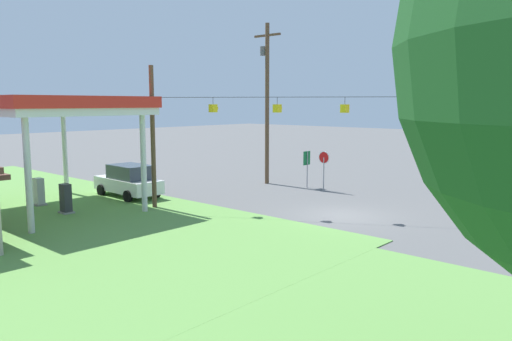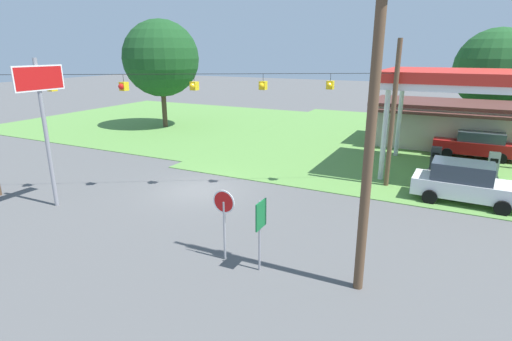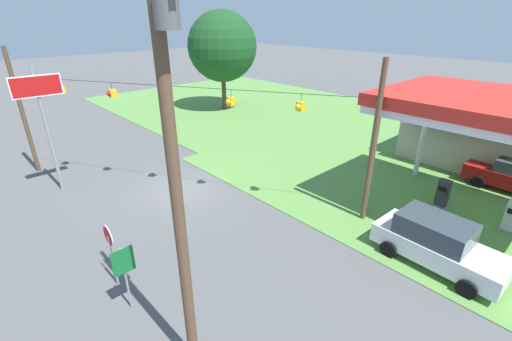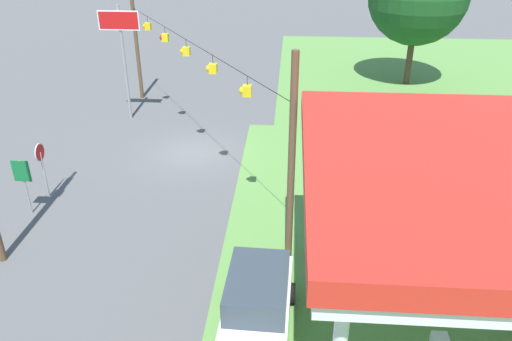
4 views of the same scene
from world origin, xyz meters
The scene contains 10 objects.
ground_plane centered at (0.00, 0.00, 0.00)m, with size 160.00×160.00×0.00m, color #565656.
gas_station_canopy centered at (12.00, 8.85, 5.31)m, with size 9.45×7.19×5.83m.
fuel_pump_near centered at (10.54, 8.85, 0.72)m, with size 0.71×0.56×1.51m.
fuel_pump_far centered at (13.47, 8.85, 0.72)m, with size 0.71×0.56×1.51m.
car_at_pumps_front centered at (12.05, 4.14, 0.98)m, with size 4.76×2.23×1.93m.
stop_sign_roadside centered at (4.80, -5.43, 1.81)m, with size 0.80×0.08×2.50m.
stop_sign_overhead centered at (-4.63, -4.65, 4.70)m, with size 0.22×2.31×6.57m.
route_sign centered at (6.20, -5.55, 1.71)m, with size 0.10×0.70×2.40m.
utility_pole_main centered at (9.30, -5.11, 6.00)m, with size 2.20×0.44×10.77m.
signal_span_gantry centered at (0.00, -0.02, 4.14)m, with size 17.11×10.24×7.43m.
Camera 1 is at (-12.85, 20.74, 5.49)m, focal length 35.00 mm.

